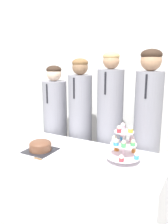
# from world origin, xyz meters

# --- Properties ---
(wall_back) EXTENTS (9.00, 0.06, 2.70)m
(wall_back) POSITION_xyz_m (0.00, 1.46, 1.35)
(wall_back) COLOR silver
(wall_back) RESTS_ON ground_plane
(table) EXTENTS (1.69, 0.69, 0.74)m
(table) POSITION_xyz_m (0.00, 0.34, 0.37)
(table) COLOR white
(table) RESTS_ON ground_plane
(round_cake) EXTENTS (0.26, 0.26, 0.11)m
(round_cake) POSITION_xyz_m (-0.27, 0.22, 0.79)
(round_cake) COLOR #232328
(round_cake) RESTS_ON table
(cake_knife) EXTENTS (0.28, 0.02, 0.01)m
(cake_knife) POSITION_xyz_m (-0.12, 0.07, 0.74)
(cake_knife) COLOR silver
(cake_knife) RESTS_ON table
(cupcake_stand) EXTENTS (0.29, 0.29, 0.32)m
(cupcake_stand) POSITION_xyz_m (0.48, 0.37, 0.89)
(cupcake_stand) COLOR silver
(cupcake_stand) RESTS_ON table
(student_0) EXTENTS (0.28, 0.29, 1.50)m
(student_0) POSITION_xyz_m (-0.56, 0.87, 0.71)
(student_0) COLOR gray
(student_0) RESTS_ON ground_plane
(student_1) EXTENTS (0.26, 0.27, 1.58)m
(student_1) POSITION_xyz_m (-0.21, 0.87, 0.76)
(student_1) COLOR gray
(student_1) RESTS_ON ground_plane
(student_2) EXTENTS (0.27, 0.28, 1.64)m
(student_2) POSITION_xyz_m (0.15, 0.87, 0.79)
(student_2) COLOR gray
(student_2) RESTS_ON ground_plane
(student_3) EXTENTS (0.27, 0.27, 1.66)m
(student_3) POSITION_xyz_m (0.54, 0.87, 0.82)
(student_3) COLOR gray
(student_3) RESTS_ON ground_plane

